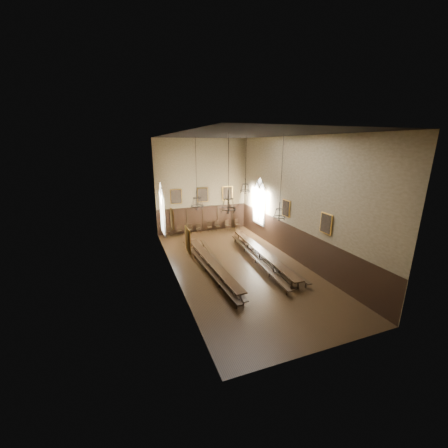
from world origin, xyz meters
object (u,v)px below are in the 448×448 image
bench_right_inner (255,259)px  chandelier_front_left (228,204)px  bench_left_outer (206,268)px  table_left (212,266)px  chair_3 (199,230)px  chair_1 (180,232)px  chandelier_front_right (279,211)px  bench_left_inner (219,265)px  chair_2 (190,231)px  bench_right_outer (269,257)px  chair_7 (237,226)px  table_right (262,256)px  chair_4 (210,229)px  chandelier_back_left (197,202)px  chandelier_back_right (245,187)px  chair_6 (228,227)px  chair_0 (168,233)px  chair_5 (217,228)px

bench_right_inner → chandelier_front_left: size_ratio=2.42×
bench_left_outer → table_left: bearing=1.0°
chair_3 → chandelier_front_left: chandelier_front_left is taller
chair_1 → chandelier_front_right: size_ratio=0.18×
bench_right_inner → chair_1: size_ratio=11.34×
bench_left_inner → chandelier_front_left: bearing=-97.3°
bench_left_inner → chair_2: size_ratio=10.81×
bench_right_outer → chair_7: chair_7 is taller
chair_1 → chair_7: 5.95m
table_right → chair_4: size_ratio=10.08×
bench_right_inner → chandelier_back_left: 6.06m
chair_7 → chair_2: bearing=162.8°
bench_right_inner → chandelier_front_left: bearing=-140.0°
bench_left_inner → chair_4: (2.03, 8.52, 0.01)m
table_right → chair_3: size_ratio=10.85×
chair_1 → chandelier_back_right: (4.21, -5.70, 4.96)m
chair_6 → chandelier_front_left: size_ratio=0.23×
bench_right_outer → chair_0: chair_0 is taller
chair_2 → chair_5: 2.89m
chair_7 → bench_left_outer: bearing=-141.6°
bench_left_inner → chandelier_back_left: (-0.70, 2.81, 4.03)m
bench_left_outer → chair_6: chair_6 is taller
table_left → chair_2: (0.51, 8.56, -0.08)m
bench_left_outer → chair_0: (-1.12, 8.65, -0.02)m
chandelier_back_left → chandelier_front_left: size_ratio=1.23×
bench_right_outer → chair_6: (-0.15, 8.31, 0.02)m
bench_right_inner → chandelier_back_right: (0.36, 2.84, 4.94)m
table_left → chair_1: bearing=92.9°
chair_1 → chair_5: chair_5 is taller
bench_right_outer → chair_1: 9.83m
table_right → bench_right_inner: (-0.65, -0.18, -0.10)m
table_left → chair_7: (5.51, 8.52, -0.07)m
bench_left_outer → chandelier_front_left: 5.61m
bench_left_outer → bench_left_inner: bearing=2.0°
chair_4 → table_right: bearing=-73.0°
chair_6 → chandelier_front_right: chandelier_front_right is taller
bench_left_inner → chandelier_front_left: 5.60m
chandelier_front_left → table_left: bearing=94.3°
chandelier_back_left → chair_5: bearing=58.2°
table_right → chandelier_front_right: (-0.27, -2.44, 4.03)m
table_right → chair_0: size_ratio=10.88×
table_right → chandelier_front_right: bearing=-96.4°
bench_right_outer → chair_5: (-1.22, 8.40, 0.02)m
chair_4 → chair_6: (1.91, -0.04, -0.00)m
chair_3 → bench_right_outer: bearing=-63.4°
bench_left_outer → chair_6: bearing=60.0°
table_left → chair_0: bearing=100.2°
bench_left_outer → bench_right_inner: size_ratio=1.04×
table_left → chair_2: size_ratio=9.94×
chair_0 → chair_1: (1.12, -0.03, -0.01)m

